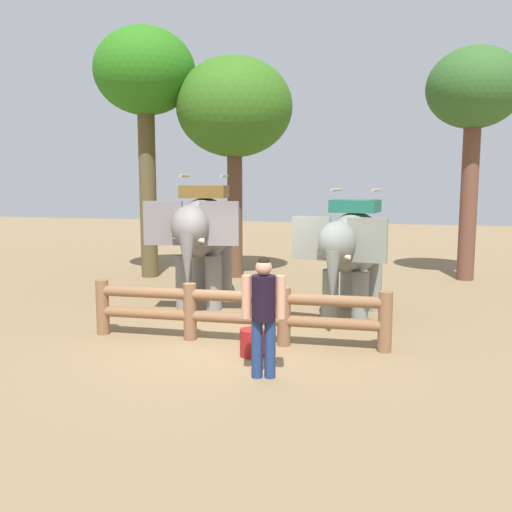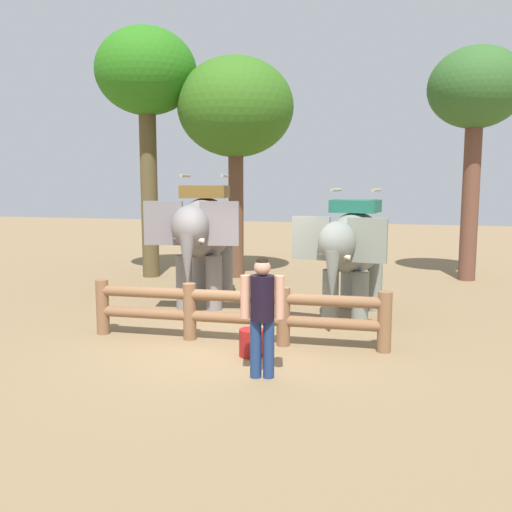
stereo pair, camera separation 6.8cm
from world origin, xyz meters
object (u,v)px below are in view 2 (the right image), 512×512
Objects in this scene: tree_far_left at (146,78)px; tree_far_right at (236,110)px; log_fence at (236,310)px; elephant_near_left at (204,232)px; tourist_woman_in_black at (262,308)px; tree_back_center at (476,95)px; elephant_center at (352,247)px; feed_bucket at (251,343)px.

tree_far_left reaches higher than tree_far_right.
log_fence is 3.53m from elephant_near_left.
tourist_woman_in_black is 10.66m from tree_far_left.
tourist_woman_in_black is at bearing -111.57° from tree_back_center.
tree_back_center is at bearing 63.08° from elephant_center.
tree_far_right is at bearing -169.58° from tree_back_center.
elephant_near_left reaches higher than feed_bucket.
log_fence is 10.39m from tree_back_center.
elephant_near_left is 5.04m from tree_far_right.
elephant_near_left is at bearing -47.38° from tree_far_left.
tourist_woman_in_black is at bearing -103.23° from elephant_center.
tree_far_right is at bearing 131.67° from elephant_center.
tree_far_right is at bearing 107.04° from log_fence.
feed_bucket is (0.49, -0.69, -0.38)m from log_fence.
elephant_near_left is 1.12× the size of elephant_center.
feed_bucket is at bearing -116.04° from tree_back_center.
elephant_center is at bearing 51.41° from log_fence.
log_fence is 0.74× the size of tree_far_left.
tree_back_center is (6.39, 5.05, 3.62)m from elephant_near_left.
tourist_woman_in_black is 4.02× the size of feed_bucket.
tree_far_right is 14.44× the size of feed_bucket.
log_fence is at bearing 119.32° from tourist_woman_in_black.
tree_far_left is at bearing -168.62° from tree_back_center.
elephant_near_left is (-1.68, 2.90, 1.12)m from log_fence.
elephant_center is 1.79× the size of tourist_woman_in_black.
tree_back_center is 10.90m from feed_bucket.
elephant_center is 3.56m from feed_bucket.
tree_far_left is at bearing 132.62° from elephant_near_left.
log_fence is at bearing -72.96° from tree_far_right.
tree_far_right reaches higher than tourist_woman_in_black.
log_fence is 0.93m from feed_bucket.
elephant_center is at bearing -116.92° from tree_back_center.
tree_far_right is (-2.06, 6.71, 4.40)m from log_fence.
tree_far_left reaches higher than elephant_center.
tree_far_left is at bearing 126.97° from feed_bucket.
tree_far_right is at bearing 95.61° from elephant_near_left.
elephant_center is (1.85, 2.32, 0.94)m from log_fence.
tree_far_right reaches higher than elephant_center.
tree_far_left reaches higher than tree_back_center.
log_fence is at bearing -128.59° from elephant_center.
log_fence is at bearing -59.88° from elephant_near_left.
log_fence is 9.29m from tree_far_left.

